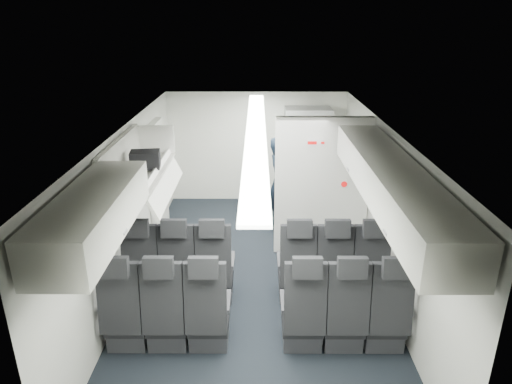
{
  "coord_description": "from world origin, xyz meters",
  "views": [
    {
      "loc": [
        0.02,
        -5.59,
        3.46
      ],
      "look_at": [
        0.0,
        0.4,
        1.15
      ],
      "focal_mm": 32.0,
      "sensor_mm": 36.0,
      "label": 1
    }
  ],
  "objects_px": {
    "seat_row_front": "(256,273)",
    "galley_unit": "(306,158)",
    "seat_row_mid": "(255,316)",
    "boarding_door": "(158,178)",
    "carry_on_bag": "(145,159)",
    "flight_attendant": "(280,184)"
  },
  "relations": [
    {
      "from": "seat_row_front",
      "to": "galley_unit",
      "type": "relative_size",
      "value": 1.75
    },
    {
      "from": "seat_row_front",
      "to": "galley_unit",
      "type": "bearing_deg",
      "value": 73.72
    },
    {
      "from": "seat_row_mid",
      "to": "galley_unit",
      "type": "xyz_separation_m",
      "value": [
        0.95,
        4.15,
        0.55
      ]
    },
    {
      "from": "galley_unit",
      "to": "boarding_door",
      "type": "distance_m",
      "value": 2.84
    },
    {
      "from": "galley_unit",
      "to": "carry_on_bag",
      "type": "bearing_deg",
      "value": -128.47
    },
    {
      "from": "boarding_door",
      "to": "flight_attendant",
      "type": "xyz_separation_m",
      "value": [
        2.03,
        0.09,
        -0.13
      ]
    },
    {
      "from": "seat_row_front",
      "to": "boarding_door",
      "type": "height_order",
      "value": "boarding_door"
    },
    {
      "from": "boarding_door",
      "to": "carry_on_bag",
      "type": "bearing_deg",
      "value": -81.19
    },
    {
      "from": "seat_row_front",
      "to": "seat_row_mid",
      "type": "xyz_separation_m",
      "value": [
        0.0,
        -0.9,
        0.0
      ]
    },
    {
      "from": "galley_unit",
      "to": "boarding_door",
      "type": "bearing_deg",
      "value": -155.72
    },
    {
      "from": "seat_row_mid",
      "to": "carry_on_bag",
      "type": "height_order",
      "value": "carry_on_bag"
    },
    {
      "from": "seat_row_front",
      "to": "seat_row_mid",
      "type": "height_order",
      "value": "same"
    },
    {
      "from": "seat_row_mid",
      "to": "boarding_door",
      "type": "distance_m",
      "value": 3.45
    },
    {
      "from": "galley_unit",
      "to": "seat_row_mid",
      "type": "bearing_deg",
      "value": -102.88
    },
    {
      "from": "seat_row_mid",
      "to": "boarding_door",
      "type": "xyz_separation_m",
      "value": [
        -1.64,
        2.99,
        0.55
      ]
    },
    {
      "from": "seat_row_front",
      "to": "flight_attendant",
      "type": "xyz_separation_m",
      "value": [
        0.39,
        2.17,
        0.42
      ]
    },
    {
      "from": "carry_on_bag",
      "to": "flight_attendant",
      "type": "bearing_deg",
      "value": 38.69
    },
    {
      "from": "carry_on_bag",
      "to": "galley_unit",
      "type": "bearing_deg",
      "value": 44.07
    },
    {
      "from": "seat_row_front",
      "to": "carry_on_bag",
      "type": "relative_size",
      "value": 9.41
    },
    {
      "from": "seat_row_mid",
      "to": "seat_row_front",
      "type": "bearing_deg",
      "value": 90.0
    },
    {
      "from": "galley_unit",
      "to": "carry_on_bag",
      "type": "distance_m",
      "value": 3.82
    },
    {
      "from": "seat_row_front",
      "to": "boarding_door",
      "type": "distance_m",
      "value": 2.71
    }
  ]
}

